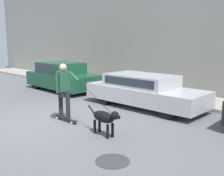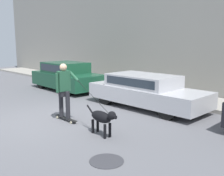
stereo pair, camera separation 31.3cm
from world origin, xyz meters
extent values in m
plane|color=slate|center=(0.00, 0.00, 0.00)|extent=(36.00, 36.00, 0.00)
cube|color=gray|center=(0.00, 6.44, 2.97)|extent=(32.00, 0.30, 5.94)
cube|color=#A39E93|center=(0.00, 5.29, 0.06)|extent=(30.00, 1.97, 0.13)
cylinder|color=black|center=(-2.60, 4.08, 0.30)|extent=(0.61, 0.22, 0.60)
cylinder|color=black|center=(-2.64, 2.54, 0.30)|extent=(0.61, 0.22, 0.60)
cylinder|color=black|center=(-5.02, 4.15, 0.30)|extent=(0.61, 0.22, 0.60)
cylinder|color=black|center=(-5.06, 2.60, 0.30)|extent=(0.61, 0.22, 0.60)
cube|color=#194C33|center=(-3.83, 3.34, 0.50)|extent=(3.96, 1.90, 0.65)
cube|color=#194C33|center=(-3.99, 3.35, 1.08)|extent=(2.11, 1.67, 0.50)
cube|color=#28333D|center=(-4.01, 2.54, 1.11)|extent=(1.81, 0.06, 0.32)
cylinder|color=black|center=(2.42, 4.05, 0.33)|extent=(0.67, 0.20, 0.67)
cylinder|color=black|center=(2.42, 2.64, 0.33)|extent=(0.67, 0.20, 0.67)
cylinder|color=black|center=(-0.30, 4.05, 0.33)|extent=(0.67, 0.20, 0.67)
cylinder|color=black|center=(-0.30, 2.64, 0.33)|extent=(0.67, 0.20, 0.67)
cube|color=#BCBCC1|center=(1.06, 3.34, 0.47)|extent=(4.40, 1.66, 0.54)
cube|color=#BCBCC1|center=(0.88, 3.34, 0.95)|extent=(2.45, 1.49, 0.43)
cube|color=#28333D|center=(0.88, 2.60, 0.97)|extent=(2.15, 0.01, 0.27)
cylinder|color=black|center=(2.30, 0.37, 0.18)|extent=(0.07, 0.07, 0.35)
cylinder|color=black|center=(2.29, 0.22, 0.18)|extent=(0.07, 0.07, 0.35)
cylinder|color=black|center=(1.80, 0.42, 0.18)|extent=(0.07, 0.07, 0.35)
cylinder|color=black|center=(1.78, 0.26, 0.18)|extent=(0.07, 0.07, 0.35)
ellipsoid|color=black|center=(2.04, 0.32, 0.47)|extent=(0.75, 0.34, 0.28)
sphere|color=black|center=(2.46, 0.28, 0.60)|extent=(0.20, 0.20, 0.20)
cylinder|color=black|center=(2.55, 0.27, 0.58)|extent=(0.12, 0.10, 0.09)
cylinder|color=black|center=(1.57, 0.36, 0.56)|extent=(0.29, 0.07, 0.22)
cylinder|color=beige|center=(0.76, 0.45, 0.04)|extent=(0.07, 0.03, 0.07)
cylinder|color=beige|center=(0.76, 0.30, 0.04)|extent=(0.07, 0.03, 0.07)
cylinder|color=beige|center=(0.04, 0.45, 0.04)|extent=(0.07, 0.03, 0.07)
cylinder|color=beige|center=(0.04, 0.30, 0.04)|extent=(0.07, 0.03, 0.07)
cube|color=black|center=(0.40, 0.37, 0.08)|extent=(1.00, 0.12, 0.02)
cylinder|color=#232328|center=(0.52, 0.37, 0.49)|extent=(0.13, 0.13, 0.80)
cylinder|color=#232328|center=(0.18, 0.37, 0.49)|extent=(0.13, 0.13, 0.80)
cube|color=#232328|center=(0.35, 0.37, 0.81)|extent=(0.16, 0.29, 0.16)
cube|color=#235138|center=(0.35, 0.37, 1.18)|extent=(0.18, 0.37, 0.59)
sphere|color=tan|center=(0.35, 0.37, 1.58)|extent=(0.21, 0.21, 0.21)
cylinder|color=#235138|center=(0.35, 0.15, 1.15)|extent=(0.08, 0.08, 0.56)
cylinder|color=#235138|center=(0.61, 0.56, 1.32)|extent=(0.55, 0.16, 0.28)
cylinder|color=black|center=(1.66, 0.40, 0.89)|extent=(1.61, 0.25, 0.66)
cylinder|color=#38383D|center=(3.22, -0.59, 0.01)|extent=(0.68, 0.68, 0.01)
camera|label=1|loc=(6.52, -4.06, 2.30)|focal=42.00mm
camera|label=2|loc=(6.74, -3.84, 2.30)|focal=42.00mm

